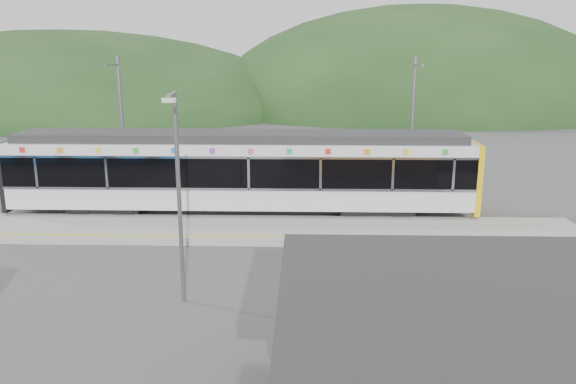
{
  "coord_description": "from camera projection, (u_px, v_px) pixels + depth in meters",
  "views": [
    {
      "loc": [
        1.83,
        -18.35,
        7.08
      ],
      "look_at": [
        1.28,
        1.0,
        2.31
      ],
      "focal_mm": 35.0,
      "sensor_mm": 36.0,
      "label": 1
    }
  ],
  "objects": [
    {
      "name": "platform",
      "position": [
        258.0,
        230.0,
        22.72
      ],
      "size": [
        26.0,
        3.2,
        0.3
      ],
      "primitive_type": "cube",
      "color": "#9E9E99",
      "rests_on": "ground"
    },
    {
      "name": "hills",
      "position": [
        403.0,
        221.0,
        24.52
      ],
      "size": [
        146.0,
        149.0,
        26.0
      ],
      "color": "#1E3D19",
      "rests_on": "ground"
    },
    {
      "name": "yellow_line",
      "position": [
        255.0,
        236.0,
        21.42
      ],
      "size": [
        26.0,
        0.1,
        0.01
      ],
      "primitive_type": "cube",
      "color": "yellow",
      "rests_on": "platform"
    },
    {
      "name": "catenary_mast_east",
      "position": [
        412.0,
        128.0,
        26.8
      ],
      "size": [
        0.18,
        1.8,
        7.0
      ],
      "color": "slate",
      "rests_on": "ground"
    },
    {
      "name": "catenary_mast_west",
      "position": [
        122.0,
        127.0,
        27.18
      ],
      "size": [
        0.18,
        1.8,
        7.0
      ],
      "color": "slate",
      "rests_on": "ground"
    },
    {
      "name": "train",
      "position": [
        241.0,
        170.0,
        24.91
      ],
      "size": [
        20.44,
        3.01,
        3.74
      ],
      "color": "black",
      "rests_on": "ground"
    },
    {
      "name": "ground",
      "position": [
        251.0,
        263.0,
        19.56
      ],
      "size": [
        120.0,
        120.0,
        0.0
      ],
      "primitive_type": "plane",
      "color": "#4C4C4F",
      "rests_on": "ground"
    },
    {
      "name": "lamp_post",
      "position": [
        177.0,
        181.0,
        15.52
      ],
      "size": [
        0.36,
        1.08,
        6.13
      ],
      "rotation": [
        0.0,
        0.0,
        0.08
      ],
      "color": "slate",
      "rests_on": "ground"
    },
    {
      "name": "station_shelter",
      "position": [
        529.0,
        364.0,
        10.28
      ],
      "size": [
        9.2,
        6.2,
        3.0
      ],
      "color": "olive",
      "rests_on": "ground"
    }
  ]
}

